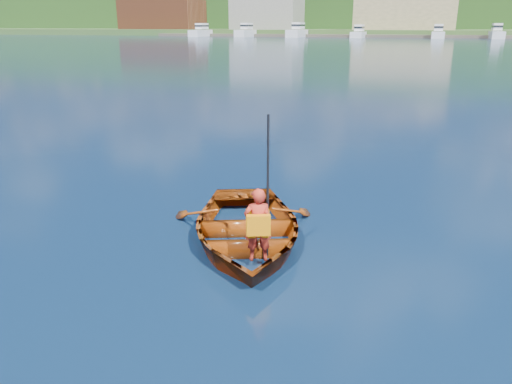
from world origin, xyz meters
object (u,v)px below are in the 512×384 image
Objects in this scene: dock at (411,36)px; marina_yachts at (441,33)px; rowboat at (246,228)px; child_paddler at (258,224)px.

marina_yachts is (7.86, -4.69, 1.03)m from dock.
rowboat is 1.01m from child_paddler.
child_paddler is 143.40m from marina_yachts.
dock is (-2.92, 147.25, 0.17)m from rowboat.
dock is 1.11× the size of marina_yachts.
marina_yachts reaches higher than rowboat.
child_paddler is at bearing -91.78° from marina_yachts.
marina_yachts reaches higher than dock.
dock is 9.21m from marina_yachts.
rowboat is at bearing 121.43° from child_paddler.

